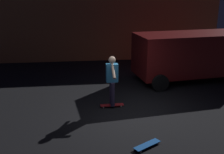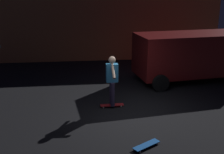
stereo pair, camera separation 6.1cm
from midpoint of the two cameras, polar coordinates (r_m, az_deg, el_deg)
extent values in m
plane|color=black|center=(8.83, 4.28, -7.85)|extent=(28.00, 28.00, 0.00)
cube|color=#C67A47|center=(17.01, -1.48, 10.49)|extent=(12.52, 3.73, 3.36)
cube|color=maroon|center=(12.26, 15.93, 4.66)|extent=(4.81, 2.48, 1.70)
cylinder|color=black|center=(14.19, 19.85, 2.44)|extent=(0.68, 0.30, 0.66)
cylinder|color=black|center=(12.61, 6.46, 1.59)|extent=(0.68, 0.30, 0.66)
cylinder|color=black|center=(10.86, 10.05, -1.23)|extent=(0.68, 0.30, 0.66)
cube|color=#AD1E23|center=(9.39, 0.19, -5.76)|extent=(0.79, 0.23, 0.02)
sphere|color=silver|center=(9.53, 1.90, -5.64)|extent=(0.05, 0.05, 0.05)
sphere|color=silver|center=(9.38, 2.09, -6.05)|extent=(0.05, 0.05, 0.05)
sphere|color=silver|center=(9.45, -1.70, -5.86)|extent=(0.05, 0.05, 0.05)
sphere|color=silver|center=(9.29, -1.57, -6.27)|extent=(0.05, 0.05, 0.05)
cube|color=#1959B2|center=(7.21, 7.34, -13.64)|extent=(0.77, 0.57, 0.02)
sphere|color=silver|center=(7.47, 8.55, -12.84)|extent=(0.05, 0.05, 0.05)
sphere|color=silver|center=(7.37, 9.52, -13.34)|extent=(0.05, 0.05, 0.05)
sphere|color=silver|center=(7.11, 5.05, -14.42)|extent=(0.05, 0.05, 0.05)
sphere|color=silver|center=(7.00, 6.02, -14.98)|extent=(0.05, 0.05, 0.05)
cylinder|color=#382D4C|center=(9.34, 0.09, -3.13)|extent=(0.14, 0.14, 0.82)
cylinder|color=#382D4C|center=(9.13, 0.30, -3.62)|extent=(0.14, 0.14, 0.82)
cube|color=#338CCC|center=(9.00, 0.20, 0.85)|extent=(0.39, 0.23, 0.60)
sphere|color=beige|center=(8.89, 0.20, 3.53)|extent=(0.23, 0.23, 0.23)
cylinder|color=beige|center=(9.17, -0.02, 2.14)|extent=(0.11, 0.54, 0.46)
cylinder|color=beige|center=(8.75, 0.42, 1.38)|extent=(0.11, 0.54, 0.46)
camera|label=1|loc=(0.03, -89.81, 0.06)|focal=44.58mm
camera|label=2|loc=(0.03, 90.19, -0.06)|focal=44.58mm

